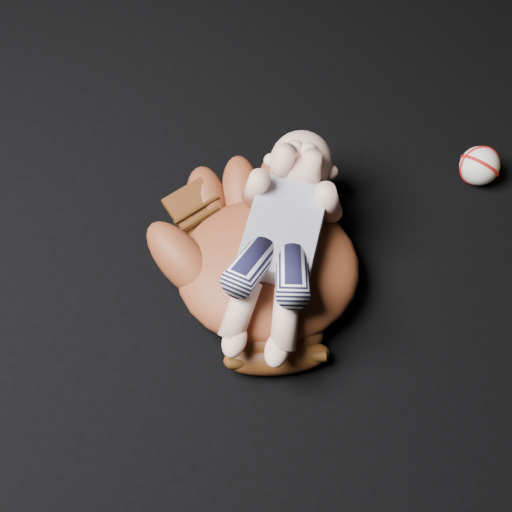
% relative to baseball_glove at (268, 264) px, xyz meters
% --- Properties ---
extents(baseball_glove, '(0.41, 0.46, 0.13)m').
position_rel_baseball_glove_xyz_m(baseball_glove, '(0.00, 0.00, 0.00)').
color(baseball_glove, maroon).
rests_on(baseball_glove, ground).
extents(newborn_baby, '(0.28, 0.44, 0.16)m').
position_rel_baseball_glove_xyz_m(newborn_baby, '(0.02, 0.00, 0.06)').
color(newborn_baby, '#D69F89').
rests_on(newborn_baby, baseball_glove).
extents(baseball, '(0.09, 0.09, 0.07)m').
position_rel_baseball_glove_xyz_m(baseball, '(0.39, 0.22, -0.03)').
color(baseball, white).
rests_on(baseball, ground).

